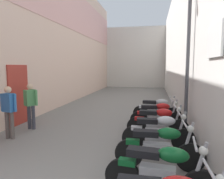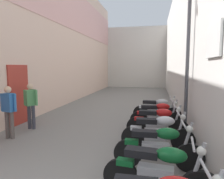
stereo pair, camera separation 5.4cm
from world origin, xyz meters
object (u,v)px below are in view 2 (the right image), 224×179
object	(u,v)px
motorcycle_second	(159,171)
motorcycle_seventh	(157,109)
motorcycle_fourth	(158,131)
motorcycle_sixth	(157,115)
motorcycle_third	(158,146)
pedestrian_further_down	(31,103)
street_lamp	(184,50)
motorcycle_fifth	(158,122)
pedestrian_mid_alley	(9,108)

from	to	relation	value
motorcycle_second	motorcycle_seventh	distance (m)	4.86
motorcycle_fourth	motorcycle_sixth	distance (m)	1.89
motorcycle_third	motorcycle_sixth	bearing A→B (deg)	90.00
motorcycle_second	pedestrian_further_down	xyz separation A→B (m)	(-4.24, 3.02, 0.42)
motorcycle_second	street_lamp	world-z (taller)	street_lamp
motorcycle_sixth	street_lamp	distance (m)	2.38
motorcycle_fourth	motorcycle_sixth	bearing A→B (deg)	90.00
motorcycle_fifth	pedestrian_further_down	bearing A→B (deg)	179.50
motorcycle_fifth	street_lamp	distance (m)	2.22
motorcycle_sixth	pedestrian_mid_alley	bearing A→B (deg)	-156.40
pedestrian_mid_alley	motorcycle_second	bearing A→B (deg)	-25.26
motorcycle_fourth	motorcycle_sixth	xyz separation A→B (m)	(-0.00, 1.89, 0.00)
motorcycle_third	pedestrian_further_down	xyz separation A→B (m)	(-4.24, 2.00, 0.42)
motorcycle_third	motorcycle_fifth	bearing A→B (deg)	90.00
street_lamp	motorcycle_seventh	bearing A→B (deg)	111.02
motorcycle_seventh	pedestrian_further_down	size ratio (longest dim) A/B	1.18
motorcycle_third	motorcycle_fourth	size ratio (longest dim) A/B	1.00
pedestrian_mid_alley	street_lamp	world-z (taller)	street_lamp
pedestrian_mid_alley	motorcycle_fifth	bearing A→B (deg)	12.54
motorcycle_fourth	street_lamp	distance (m)	2.45
motorcycle_fourth	pedestrian_mid_alley	size ratio (longest dim) A/B	1.18
motorcycle_third	motorcycle_fifth	size ratio (longest dim) A/B	1.00
motorcycle_second	pedestrian_mid_alley	bearing A→B (deg)	154.74
motorcycle_sixth	street_lamp	size ratio (longest dim) A/B	0.42
motorcycle_fourth	pedestrian_further_down	xyz separation A→B (m)	(-4.24, 1.00, 0.42)
motorcycle_second	motorcycle_sixth	distance (m)	3.91
motorcycle_second	motorcycle_fifth	bearing A→B (deg)	90.00
motorcycle_fifth	pedestrian_mid_alley	size ratio (longest dim) A/B	1.18
motorcycle_fourth	motorcycle_sixth	world-z (taller)	same
motorcycle_fourth	pedestrian_mid_alley	xyz separation A→B (m)	(-4.30, 0.01, 0.42)
pedestrian_mid_alley	street_lamp	xyz separation A→B (m)	(5.00, 1.02, 1.70)
pedestrian_further_down	street_lamp	distance (m)	5.22
motorcycle_second	motorcycle_fifth	xyz separation A→B (m)	(0.00, 2.99, 0.00)
motorcycle_sixth	motorcycle_seventh	world-z (taller)	same
motorcycle_second	motorcycle_third	size ratio (longest dim) A/B	1.00
motorcycle_second	motorcycle_fourth	xyz separation A→B (m)	(0.00, 2.03, 0.00)
motorcycle_second	motorcycle_third	world-z (taller)	same
motorcycle_fifth	pedestrian_further_down	size ratio (longest dim) A/B	1.18
pedestrian_further_down	motorcycle_fourth	bearing A→B (deg)	-13.28
motorcycle_sixth	street_lamp	world-z (taller)	street_lamp
motorcycle_seventh	pedestrian_further_down	distance (m)	4.63
motorcycle_fourth	street_lamp	size ratio (longest dim) A/B	0.42
motorcycle_fourth	street_lamp	world-z (taller)	street_lamp
pedestrian_mid_alley	pedestrian_further_down	bearing A→B (deg)	86.05
motorcycle_sixth	street_lamp	bearing A→B (deg)	-51.06
motorcycle_fourth	motorcycle_sixth	size ratio (longest dim) A/B	1.00
motorcycle_fourth	motorcycle_seventh	xyz separation A→B (m)	(-0.00, 2.84, 0.00)
pedestrian_further_down	street_lamp	bearing A→B (deg)	0.28
pedestrian_further_down	street_lamp	size ratio (longest dim) A/B	0.35
motorcycle_sixth	motorcycle_seventh	bearing A→B (deg)	90.00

